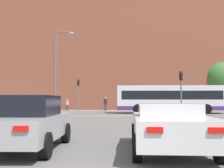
{
  "coord_description": "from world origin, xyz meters",
  "views": [
    {
      "loc": [
        0.77,
        -3.84,
        1.39
      ],
      "look_at": [
        -0.53,
        26.41,
        3.15
      ],
      "focal_mm": 45.0,
      "sensor_mm": 36.0,
      "label": 1
    }
  ],
  "objects_px": {
    "car_roadster_right": "(170,126)",
    "pedestrian_walking_west": "(105,103)",
    "street_lamp_junction": "(58,64)",
    "pedestrian_waiting": "(55,103)",
    "car_saloon_left": "(27,122)",
    "traffic_light_far_left": "(78,90)",
    "bus_crossing_lead": "(170,99)",
    "pedestrian_walking_east": "(67,104)",
    "traffic_light_near_right": "(181,86)"
  },
  "relations": [
    {
      "from": "pedestrian_waiting",
      "to": "pedestrian_walking_west",
      "type": "height_order",
      "value": "pedestrian_walking_west"
    },
    {
      "from": "traffic_light_far_left",
      "to": "pedestrian_walking_west",
      "type": "bearing_deg",
      "value": -2.55
    },
    {
      "from": "traffic_light_far_left",
      "to": "pedestrian_walking_west",
      "type": "xyz_separation_m",
      "value": [
        3.64,
        -0.16,
        -1.71
      ]
    },
    {
      "from": "car_roadster_right",
      "to": "pedestrian_walking_west",
      "type": "relative_size",
      "value": 2.48
    },
    {
      "from": "car_roadster_right",
      "to": "bus_crossing_lead",
      "type": "bearing_deg",
      "value": 81.99
    },
    {
      "from": "traffic_light_near_right",
      "to": "pedestrian_walking_east",
      "type": "relative_size",
      "value": 2.56
    },
    {
      "from": "car_roadster_right",
      "to": "car_saloon_left",
      "type": "bearing_deg",
      "value": 179.83
    },
    {
      "from": "traffic_light_near_right",
      "to": "bus_crossing_lead",
      "type": "bearing_deg",
      "value": 93.25
    },
    {
      "from": "street_lamp_junction",
      "to": "traffic_light_near_right",
      "type": "bearing_deg",
      "value": -8.47
    },
    {
      "from": "street_lamp_junction",
      "to": "pedestrian_walking_east",
      "type": "height_order",
      "value": "street_lamp_junction"
    },
    {
      "from": "traffic_light_near_right",
      "to": "pedestrian_walking_west",
      "type": "distance_m",
      "value": 13.77
    },
    {
      "from": "traffic_light_far_left",
      "to": "car_saloon_left",
      "type": "bearing_deg",
      "value": -83.51
    },
    {
      "from": "traffic_light_near_right",
      "to": "pedestrian_walking_west",
      "type": "height_order",
      "value": "traffic_light_near_right"
    },
    {
      "from": "car_saloon_left",
      "to": "pedestrian_walking_west",
      "type": "xyz_separation_m",
      "value": [
        0.31,
        29.07,
        0.31
      ]
    },
    {
      "from": "bus_crossing_lead",
      "to": "street_lamp_junction",
      "type": "relative_size",
      "value": 1.36
    },
    {
      "from": "pedestrian_waiting",
      "to": "traffic_light_far_left",
      "type": "bearing_deg",
      "value": -17.89
    },
    {
      "from": "street_lamp_junction",
      "to": "pedestrian_walking_east",
      "type": "relative_size",
      "value": 5.32
    },
    {
      "from": "car_roadster_right",
      "to": "pedestrian_walking_east",
      "type": "relative_size",
      "value": 2.88
    },
    {
      "from": "traffic_light_near_right",
      "to": "street_lamp_junction",
      "type": "distance_m",
      "value": 12.03
    },
    {
      "from": "car_saloon_left",
      "to": "bus_crossing_lead",
      "type": "distance_m",
      "value": 23.56
    },
    {
      "from": "traffic_light_far_left",
      "to": "pedestrian_waiting",
      "type": "height_order",
      "value": "traffic_light_far_left"
    },
    {
      "from": "car_roadster_right",
      "to": "traffic_light_far_left",
      "type": "distance_m",
      "value": 30.32
    },
    {
      "from": "traffic_light_near_right",
      "to": "pedestrian_walking_west",
      "type": "relative_size",
      "value": 2.2
    },
    {
      "from": "traffic_light_near_right",
      "to": "pedestrian_walking_west",
      "type": "bearing_deg",
      "value": 123.88
    },
    {
      "from": "traffic_light_near_right",
      "to": "pedestrian_walking_east",
      "type": "bearing_deg",
      "value": 137.11
    },
    {
      "from": "pedestrian_waiting",
      "to": "pedestrian_walking_east",
      "type": "bearing_deg",
      "value": -21.43
    },
    {
      "from": "car_saloon_left",
      "to": "pedestrian_walking_west",
      "type": "relative_size",
      "value": 2.36
    },
    {
      "from": "pedestrian_walking_east",
      "to": "pedestrian_waiting",
      "type": "bearing_deg",
      "value": -82.81
    },
    {
      "from": "car_saloon_left",
      "to": "traffic_light_far_left",
      "type": "distance_m",
      "value": 29.49
    },
    {
      "from": "traffic_light_near_right",
      "to": "pedestrian_waiting",
      "type": "bearing_deg",
      "value": 139.22
    },
    {
      "from": "car_saloon_left",
      "to": "traffic_light_far_left",
      "type": "height_order",
      "value": "traffic_light_far_left"
    },
    {
      "from": "pedestrian_walking_west",
      "to": "pedestrian_waiting",
      "type": "bearing_deg",
      "value": 154.77
    },
    {
      "from": "car_roadster_right",
      "to": "traffic_light_near_right",
      "type": "distance_m",
      "value": 18.36
    },
    {
      "from": "traffic_light_far_left",
      "to": "pedestrian_walking_east",
      "type": "xyz_separation_m",
      "value": [
        -1.57,
        0.4,
        -1.88
      ]
    },
    {
      "from": "traffic_light_near_right",
      "to": "pedestrian_waiting",
      "type": "xyz_separation_m",
      "value": [
        -14.73,
        12.71,
        -1.66
      ]
    },
    {
      "from": "street_lamp_junction",
      "to": "bus_crossing_lead",
      "type": "bearing_deg",
      "value": 13.74
    },
    {
      "from": "street_lamp_junction",
      "to": "pedestrian_waiting",
      "type": "relative_size",
      "value": 4.72
    },
    {
      "from": "traffic_light_near_right",
      "to": "street_lamp_junction",
      "type": "relative_size",
      "value": 0.48
    },
    {
      "from": "pedestrian_walking_east",
      "to": "street_lamp_junction",
      "type": "bearing_deg",
      "value": 36.12
    },
    {
      "from": "pedestrian_walking_west",
      "to": "car_roadster_right",
      "type": "bearing_deg",
      "value": -97.23
    },
    {
      "from": "car_saloon_left",
      "to": "pedestrian_waiting",
      "type": "height_order",
      "value": "pedestrian_waiting"
    },
    {
      "from": "car_roadster_right",
      "to": "pedestrian_walking_west",
      "type": "xyz_separation_m",
      "value": [
        -3.7,
        29.18,
        0.4
      ]
    },
    {
      "from": "car_saloon_left",
      "to": "pedestrian_walking_east",
      "type": "height_order",
      "value": "pedestrian_walking_east"
    },
    {
      "from": "traffic_light_far_left",
      "to": "street_lamp_junction",
      "type": "bearing_deg",
      "value": -92.47
    },
    {
      "from": "car_saloon_left",
      "to": "traffic_light_near_right",
      "type": "xyz_separation_m",
      "value": [
        7.94,
        17.72,
        1.93
      ]
    },
    {
      "from": "pedestrian_walking_west",
      "to": "traffic_light_near_right",
      "type": "bearing_deg",
      "value": -70.57
    },
    {
      "from": "bus_crossing_lead",
      "to": "pedestrian_walking_east",
      "type": "xyz_separation_m",
      "value": [
        -12.57,
        7.38,
        -0.66
      ]
    },
    {
      "from": "bus_crossing_lead",
      "to": "street_lamp_junction",
      "type": "height_order",
      "value": "street_lamp_junction"
    },
    {
      "from": "car_roadster_right",
      "to": "traffic_light_far_left",
      "type": "relative_size",
      "value": 1.09
    },
    {
      "from": "car_roadster_right",
      "to": "street_lamp_junction",
      "type": "bearing_deg",
      "value": 112.94
    }
  ]
}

